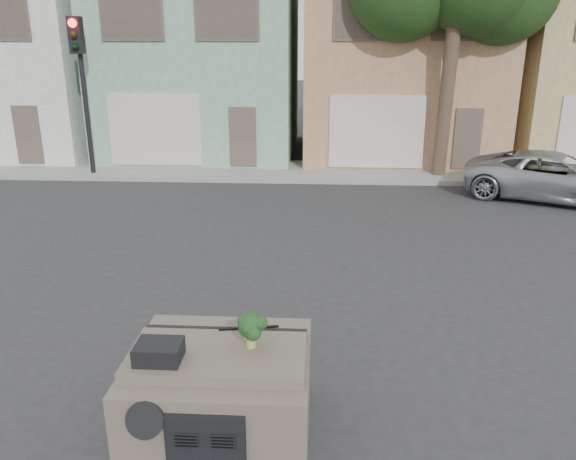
{
  "coord_description": "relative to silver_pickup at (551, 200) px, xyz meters",
  "views": [
    {
      "loc": [
        1.07,
        -8.44,
        4.31
      ],
      "look_at": [
        0.56,
        0.5,
        1.3
      ],
      "focal_mm": 35.0,
      "sensor_mm": 36.0,
      "label": 1
    }
  ],
  "objects": [
    {
      "name": "traffic_signal",
      "position": [
        -14.25,
        1.97,
        2.55
      ],
      "size": [
        0.4,
        0.4,
        5.1
      ],
      "primitive_type": "cube",
      "color": "black",
      "rests_on": "ground"
    },
    {
      "name": "townhouse_tan",
      "position": [
        -3.75,
        6.97,
        3.77
      ],
      "size": [
        7.2,
        8.2,
        7.55
      ],
      "primitive_type": "cube",
      "color": "tan",
      "rests_on": "ground"
    },
    {
      "name": "townhouse_white",
      "position": [
        -18.75,
        6.97,
        3.77
      ],
      "size": [
        7.2,
        8.2,
        7.55
      ],
      "primitive_type": "cube",
      "color": "white",
      "rests_on": "ground"
    },
    {
      "name": "silver_pickup",
      "position": [
        0.0,
        0.0,
        0.0
      ],
      "size": [
        5.35,
        4.07,
        1.35
      ],
      "primitive_type": "imported",
      "rotation": [
        0.0,
        0.0,
        1.14
      ],
      "color": "#A8A9AE",
      "rests_on": "ground"
    },
    {
      "name": "sidewalk",
      "position": [
        -7.75,
        2.97,
        0.07
      ],
      "size": [
        40.0,
        3.0,
        0.15
      ],
      "primitive_type": "cube",
      "color": "gray",
      "rests_on": "ground"
    },
    {
      "name": "wiper_arm",
      "position": [
        -7.47,
        -10.15,
        1.13
      ],
      "size": [
        0.69,
        0.15,
        0.02
      ],
      "primitive_type": "cube",
      "rotation": [
        0.0,
        0.0,
        0.17
      ],
      "color": "black",
      "rests_on": "car_dashboard"
    },
    {
      "name": "tree_near",
      "position": [
        -2.75,
        2.27,
        4.25
      ],
      "size": [
        4.4,
        4.0,
        8.5
      ],
      "primitive_type": "cube",
      "color": "#203E16",
      "rests_on": "ground"
    },
    {
      "name": "townhouse_mint",
      "position": [
        -11.25,
        6.97,
        3.77
      ],
      "size": [
        7.2,
        8.2,
        7.55
      ],
      "primitive_type": "cube",
      "color": "#83B796",
      "rests_on": "ground"
    },
    {
      "name": "ground_plane",
      "position": [
        -7.75,
        -7.53,
        0.0
      ],
      "size": [
        120.0,
        120.0,
        0.0
      ],
      "primitive_type": "plane",
      "color": "#303033",
      "rests_on": "ground"
    },
    {
      "name": "broccoli",
      "position": [
        -7.39,
        -10.56,
        1.32
      ],
      "size": [
        0.39,
        0.39,
        0.41
      ],
      "primitive_type": "cube",
      "rotation": [
        0.0,
        0.0,
        1.37
      ],
      "color": "#163815",
      "rests_on": "car_dashboard"
    },
    {
      "name": "car_dashboard",
      "position": [
        -7.75,
        -10.53,
        0.56
      ],
      "size": [
        2.0,
        1.8,
        1.12
      ],
      "primitive_type": "cube",
      "color": "#635A4D",
      "rests_on": "ground"
    },
    {
      "name": "instrument_hump",
      "position": [
        -8.33,
        -10.88,
        1.22
      ],
      "size": [
        0.48,
        0.38,
        0.2
      ],
      "primitive_type": "cube",
      "color": "black",
      "rests_on": "car_dashboard"
    }
  ]
}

